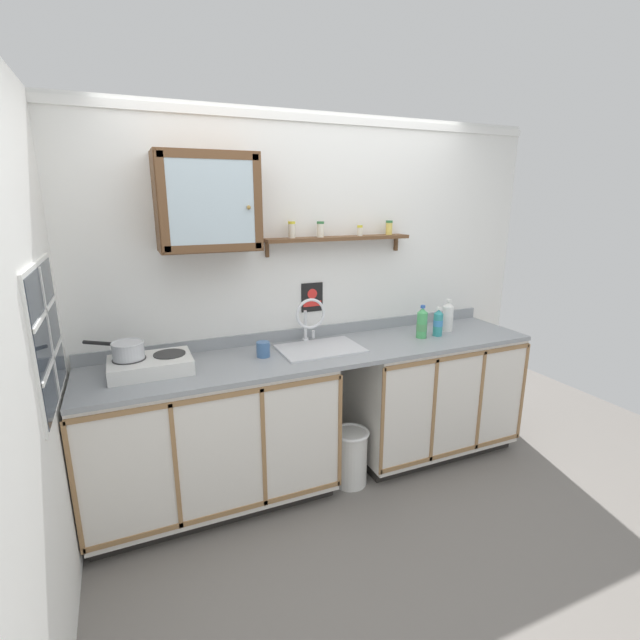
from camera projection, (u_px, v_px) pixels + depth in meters
floor at (351, 511)px, 2.92m from camera, size 6.09×6.09×0.00m
back_wall at (305, 296)px, 3.28m from camera, size 3.69×0.07×2.48m
side_wall_left at (27, 380)px, 1.79m from camera, size 0.05×3.55×2.48m
lower_cabinet_run at (211, 438)px, 2.89m from camera, size 1.52×0.63×0.91m
lower_cabinet_run_right at (430, 394)px, 3.54m from camera, size 1.26×0.63×0.91m
countertop at (324, 352)px, 3.07m from camera, size 3.05×0.65×0.03m
backsplash at (307, 333)px, 3.32m from camera, size 3.05×0.02×0.08m
sink at (318, 349)px, 3.09m from camera, size 0.55×0.41×0.44m
hot_plate_stove at (151, 365)px, 2.66m from camera, size 0.46×0.32×0.09m
saucepan at (127, 350)px, 2.62m from camera, size 0.33×0.27×0.10m
bottle_detergent_teal_0 at (438, 323)px, 3.36m from camera, size 0.07×0.07×0.22m
bottle_soda_green_1 at (422, 324)px, 3.31m from camera, size 0.08×0.08×0.24m
bottle_opaque_white_2 at (448, 317)px, 3.47m from camera, size 0.08×0.08×0.25m
mug at (263, 349)px, 2.92m from camera, size 0.11×0.10×0.10m
wall_cabinet at (207, 202)px, 2.70m from camera, size 0.59×0.32×0.57m
spice_shelf at (339, 237)px, 3.17m from camera, size 1.06×0.14×0.23m
warning_sign at (312, 297)px, 3.27m from camera, size 0.16×0.01×0.21m
window at (46, 335)px, 2.13m from camera, size 0.03×0.77×0.68m
trash_bin at (351, 456)px, 3.15m from camera, size 0.25×0.25×0.40m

